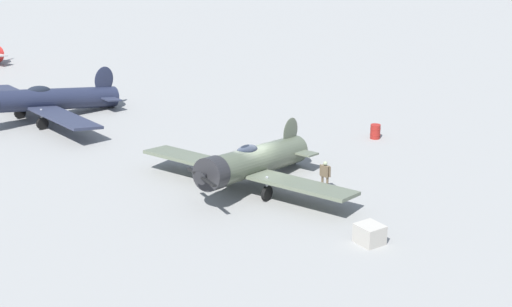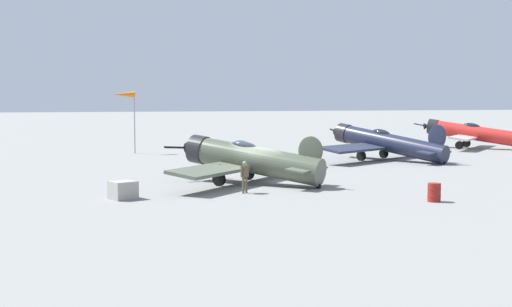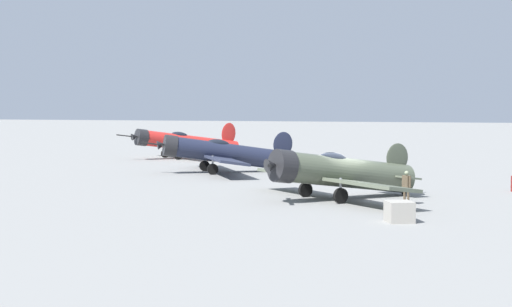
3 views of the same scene
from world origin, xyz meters
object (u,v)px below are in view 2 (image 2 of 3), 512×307
Objects in this scene: ground_crew_mechanic at (245,174)px; fuel_drum at (434,192)px; airplane_foreground at (248,160)px; airplane_mid_apron at (385,143)px; equipment_crate at (123,190)px; airplane_far_line at (477,134)px; windsock_mast at (125,97)px.

fuel_drum is at bearing -167.61° from ground_crew_mechanic.
airplane_mid_apron reaches higher than airplane_foreground.
airplane_mid_apron reaches higher than fuel_drum.
airplane_mid_apron is 22.02m from fuel_drum.
equipment_crate is 1.69× the size of fuel_drum.
airplane_far_line reaches higher than equipment_crate.
airplane_mid_apron is 23.20m from windsock_mast.
airplane_far_line reaches higher than airplane_foreground.
fuel_drum is (8.22, -5.17, -0.58)m from ground_crew_mechanic.
airplane_mid_apron is 2.23× the size of windsock_mast.
airplane_mid_apron is at bearing -89.59° from ground_crew_mechanic.
ground_crew_mechanic is (-29.22, -25.07, -0.45)m from airplane_far_line.
equipment_crate is 28.30m from windsock_mast.
airplane_foreground is at bearing 128.42° from fuel_drum.
windsock_mast is at bearing 86.29° from equipment_crate.
fuel_drum is at bearing -68.49° from windsock_mast.
ground_crew_mechanic is at bearing 147.84° from fuel_drum.
ground_crew_mechanic is at bearing -80.51° from windsock_mast.
fuel_drum is 0.16× the size of windsock_mast.
airplane_foreground is 1.11× the size of airplane_far_line.
airplane_mid_apron is at bearing -30.30° from windsock_mast.
ground_crew_mechanic is 1.88× the size of fuel_drum.
fuel_drum is at bearing -17.33° from equipment_crate.
airplane_foreground is 11.69× the size of fuel_drum.
airplane_mid_apron reaches higher than equipment_crate.
airplane_far_line is (28.11, 21.28, 0.06)m from airplane_foreground.
airplane_foreground is at bearing 30.59° from equipment_crate.
equipment_crate is (-7.47, -4.42, -0.97)m from airplane_foreground.
airplane_mid_apron is 7.29× the size of ground_crew_mechanic.
equipment_crate is at bearing 162.67° from fuel_drum.
airplane_foreground is 11.48m from fuel_drum.
fuel_drum is at bearing 171.28° from airplane_foreground.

